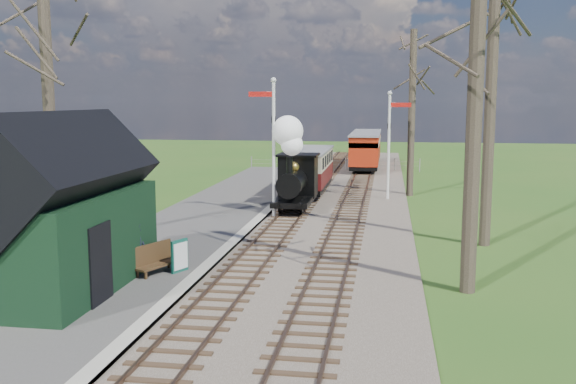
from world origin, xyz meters
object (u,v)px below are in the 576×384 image
at_px(bench, 155,259).
at_px(person, 138,248).
at_px(coach, 310,168).
at_px(red_carriage_b, 367,146).
at_px(semaphore_near, 272,137).
at_px(semaphore_far, 390,137).
at_px(station_shed, 62,213).
at_px(red_carriage_a, 365,151).
at_px(locomotive, 294,170).
at_px(sign_board, 180,256).

bearing_deg(bench, person, -154.97).
xyz_separation_m(coach, red_carriage_b, (2.60, 16.96, 0.06)).
bearing_deg(semaphore_near, red_carriage_b, 82.19).
height_order(semaphore_near, bench, semaphore_near).
xyz_separation_m(red_carriage_b, bench, (-5.07, -34.69, -0.94)).
bearing_deg(semaphore_far, semaphore_near, -130.60).
xyz_separation_m(coach, bench, (-2.47, -17.73, -0.88)).
distance_m(station_shed, semaphore_near, 12.58).
bearing_deg(bench, red_carriage_a, 80.15).
distance_m(semaphore_far, locomotive, 6.39).
xyz_separation_m(semaphore_far, red_carriage_a, (-1.77, 13.06, -1.80)).
xyz_separation_m(red_carriage_a, bench, (-5.07, -29.19, -0.94)).
bearing_deg(locomotive, person, -103.60).
distance_m(red_carriage_a, person, 29.89).
distance_m(locomotive, bench, 12.01).
distance_m(red_carriage_b, sign_board, 34.76).
relative_size(semaphore_far, red_carriage_a, 1.08).
bearing_deg(bench, locomotive, 78.12).
distance_m(semaphore_near, semaphore_far, 7.91).
relative_size(semaphore_near, semaphore_far, 1.09).
distance_m(red_carriage_b, bench, 35.07).
relative_size(station_shed, red_carriage_b, 1.18).
relative_size(semaphore_far, locomotive, 1.31).
distance_m(coach, bench, 17.92).
bearing_deg(sign_board, coach, 84.24).
height_order(semaphore_far, red_carriage_b, semaphore_far).
bearing_deg(semaphore_far, coach, 159.83).
distance_m(station_shed, red_carriage_a, 31.83).
xyz_separation_m(semaphore_near, person, (-2.11, -10.32, -2.66)).
relative_size(station_shed, bench, 3.98).
relative_size(station_shed, red_carriage_a, 1.18).
relative_size(semaphore_far, person, 3.73).
height_order(red_carriage_a, person, red_carriage_a).
xyz_separation_m(semaphore_near, semaphore_far, (5.14, 6.00, -0.27)).
height_order(semaphore_far, red_carriage_a, semaphore_far).
distance_m(red_carriage_a, red_carriage_b, 5.50).
bearing_deg(semaphore_far, sign_board, -111.10).
height_order(red_carriage_a, sign_board, red_carriage_a).
xyz_separation_m(semaphore_near, red_carriage_b, (3.37, 24.56, -2.07)).
xyz_separation_m(semaphore_far, sign_board, (-6.14, -15.91, -2.67)).
relative_size(station_shed, semaphore_far, 1.10).
xyz_separation_m(semaphore_far, coach, (-4.37, 1.61, -1.86)).
relative_size(locomotive, sign_board, 4.51).
distance_m(station_shed, sign_board, 3.64).
height_order(station_shed, sign_board, station_shed).
distance_m(semaphore_far, person, 18.02).
xyz_separation_m(station_shed, locomotive, (4.29, 13.55, -0.24)).
bearing_deg(semaphore_near, station_shed, -106.38).
distance_m(semaphore_far, bench, 17.73).
relative_size(semaphore_near, sign_board, 6.40).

